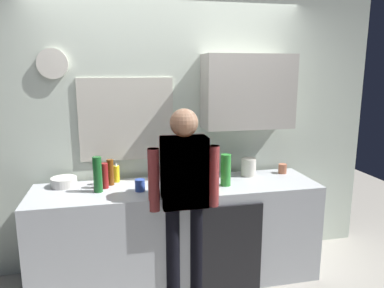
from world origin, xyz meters
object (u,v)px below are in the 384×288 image
cup_terracotta_mug (283,169)px  person_at_sink (184,190)px  bottle_red_vinegar (105,176)px  bottle_green_wine (98,174)px  dish_soap (116,174)px  storage_canister (249,167)px  bottle_amber_beer (110,172)px  bottle_olive_oil (205,165)px  potted_plant (202,172)px  coffee_maker (183,176)px  mixing_bowl (64,182)px  cup_yellow_cup (212,188)px  bottle_clear_soda (226,170)px  cup_blue_mug (140,185)px  person_guest (184,190)px

cup_terracotta_mug → person_at_sink: (-1.08, -0.47, 0.01)m
bottle_red_vinegar → bottle_green_wine: bearing=-121.0°
dish_soap → storage_canister: bearing=-3.2°
bottle_amber_beer → bottle_olive_oil: (0.86, 0.03, 0.01)m
potted_plant → bottle_amber_beer: bearing=163.2°
bottle_green_wine → person_at_sink: bearing=-23.2°
coffee_maker → mixing_bowl: 1.06m
bottle_olive_oil → bottle_green_wine: bottle_green_wine is taller
mixing_bowl → cup_yellow_cup: bearing=-19.3°
bottle_clear_soda → dish_soap: size_ratio=1.56×
bottle_olive_oil → bottle_red_vinegar: size_ratio=1.14×
cup_blue_mug → person_guest: bearing=-35.3°
bottle_clear_soda → cup_blue_mug: bottle_clear_soda is taller
bottle_clear_soda → cup_terracotta_mug: (0.66, 0.25, -0.09)m
bottle_red_vinegar → potted_plant: bearing=-10.5°
dish_soap → coffee_maker: bearing=-39.5°
bottle_amber_beer → bottle_green_wine: (-0.10, -0.17, 0.03)m
coffee_maker → person_guest: person_guest is taller
bottle_clear_soda → storage_canister: (0.31, 0.24, -0.05)m
mixing_bowl → person_guest: (0.97, -0.50, 0.02)m
dish_soap → person_guest: size_ratio=0.11×
dish_soap → cup_yellow_cup: bearing=-31.1°
bottle_clear_soda → bottle_olive_oil: bottle_clear_soda is taller
bottle_amber_beer → person_guest: (0.57, -0.46, -0.05)m
bottle_olive_oil → dish_soap: size_ratio=1.39×
bottle_red_vinegar → person_at_sink: size_ratio=0.14×
cup_terracotta_mug → mixing_bowl: cup_terracotta_mug is taller
bottle_red_vinegar → dish_soap: size_ratio=1.22×
bottle_green_wine → potted_plant: (0.88, -0.07, -0.02)m
cup_blue_mug → bottle_amber_beer: bearing=137.3°
bottle_clear_soda → person_guest: 0.48m
mixing_bowl → storage_canister: bearing=-1.1°
bottle_amber_beer → bottle_olive_oil: bearing=2.0°
coffee_maker → storage_canister: (0.71, 0.37, -0.06)m
mixing_bowl → person_at_sink: size_ratio=0.14×
coffee_maker → bottle_red_vinegar: coffee_maker is taller
cup_terracotta_mug → potted_plant: bearing=-164.2°
mixing_bowl → coffee_maker: bearing=-22.2°
bottle_red_vinegar → cup_terracotta_mug: bearing=3.2°
storage_canister → mixing_bowl: bearing=178.9°
bottle_amber_beer → person_guest: size_ratio=0.14×
coffee_maker → potted_plant: 0.23m
coffee_maker → storage_canister: coffee_maker is taller
bottle_clear_soda → bottle_green_wine: size_ratio=0.93×
bottle_olive_oil → bottle_green_wine: 0.99m
bottle_green_wine → mixing_bowl: size_ratio=1.36×
bottle_green_wine → storage_canister: bearing=7.2°
bottle_amber_beer → person_at_sink: 0.73m
bottle_red_vinegar → cup_terracotta_mug: (1.70, 0.10, -0.06)m
dish_soap → cup_blue_mug: bearing=-57.7°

